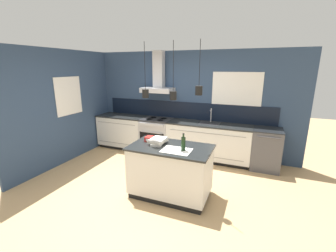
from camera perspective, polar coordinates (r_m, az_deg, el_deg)
ground_plane at (r=4.44m, az=-4.29°, el=-15.06°), size 16.00×16.00×0.00m
wall_back at (r=5.78m, az=4.00°, el=6.27°), size 5.60×2.20×2.60m
wall_left at (r=5.95m, az=-22.95°, el=4.87°), size 0.08×3.80×2.60m
counter_run_left at (r=6.42m, az=-11.33°, el=-1.30°), size 1.34×0.64×0.91m
counter_run_sink at (r=5.52m, az=10.19°, el=-3.91°), size 1.99×0.64×1.24m
oven_range at (r=5.93m, az=-2.87°, el=-2.45°), size 0.76×0.66×0.91m
dishwasher at (r=5.43m, az=23.64°, el=-5.36°), size 0.60×0.65×0.91m
kitchen_island at (r=3.97m, az=0.60°, el=-11.37°), size 1.39×0.81×0.91m
bottle_on_island at (r=3.58m, az=3.91°, el=-4.48°), size 0.07×0.07×0.29m
book_stack at (r=3.90m, az=-2.58°, el=-3.83°), size 0.29×0.34×0.10m
red_supply_box at (r=4.06m, az=-4.40°, el=-3.30°), size 0.19×0.16×0.09m
paper_pile at (r=3.62m, az=2.16°, el=-6.21°), size 0.47×0.35×0.01m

